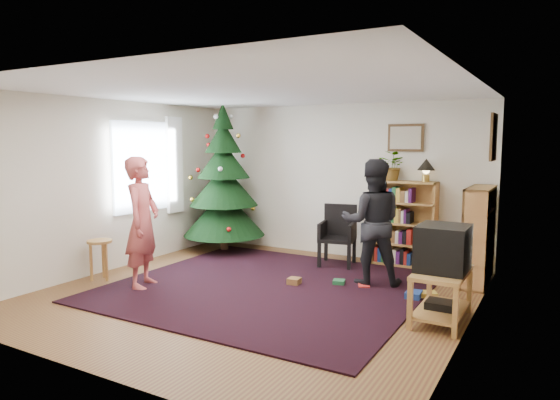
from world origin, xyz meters
The scene contains 23 objects.
floor centered at (0.00, 0.00, 0.00)m, with size 5.00×5.00×0.00m, color brown.
ceiling centered at (0.00, 0.00, 2.50)m, with size 5.00×5.00×0.00m, color white.
wall_back centered at (0.00, 2.50, 1.25)m, with size 5.00×0.02×2.50m, color silver.
wall_front centered at (0.00, -2.50, 1.25)m, with size 5.00×0.02×2.50m, color silver.
wall_left centered at (-2.50, 0.00, 1.25)m, with size 0.02×5.00×2.50m, color silver.
wall_right centered at (2.50, 0.00, 1.25)m, with size 0.02×5.00×2.50m, color silver.
rug centered at (0.00, 0.30, 0.01)m, with size 3.80×3.60×0.02m, color black.
window_pane centered at (-2.47, 0.60, 1.50)m, with size 0.04×1.20×1.40m, color silver.
curtain centered at (-2.43, 1.30, 1.50)m, with size 0.06×0.35×1.60m, color white.
picture_back centered at (1.15, 2.48, 1.95)m, with size 0.55×0.03×0.42m.
picture_right centered at (2.48, 1.75, 1.95)m, with size 0.03×0.50×0.60m.
christmas_tree centered at (-1.81, 1.84, 1.06)m, with size 1.41×1.41×2.55m.
bookshelf_back centered at (1.20, 2.34, 0.66)m, with size 0.95×0.30×1.30m.
bookshelf_right centered at (2.34, 1.85, 0.66)m, with size 0.30×0.95×1.30m.
tv_stand centered at (2.22, 0.17, 0.32)m, with size 0.50×0.90×0.55m.
crt_tv centered at (2.22, 0.17, 0.79)m, with size 0.51×0.55×0.48m.
armchair centered at (0.34, 1.88, 0.50)m, with size 0.60×0.60×0.93m.
stool centered at (-2.20, -0.52, 0.43)m, with size 0.33×0.33×0.55m.
person_standing centered at (-1.43, -0.47, 0.85)m, with size 0.62×0.41×1.71m, color #BC4D4B.
person_by_chair centered at (1.11, 1.13, 0.84)m, with size 0.81×0.63×1.67m, color black.
potted_plant centered at (1.00, 2.34, 1.53)m, with size 0.41×0.35×0.45m, color gray.
table_lamp centered at (1.50, 2.34, 1.53)m, with size 0.26×0.26×0.35m.
floor_clutter centered at (1.16, 0.80, 0.04)m, with size 1.85×0.56×0.08m.
Camera 1 is at (3.26, -5.13, 1.91)m, focal length 32.00 mm.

